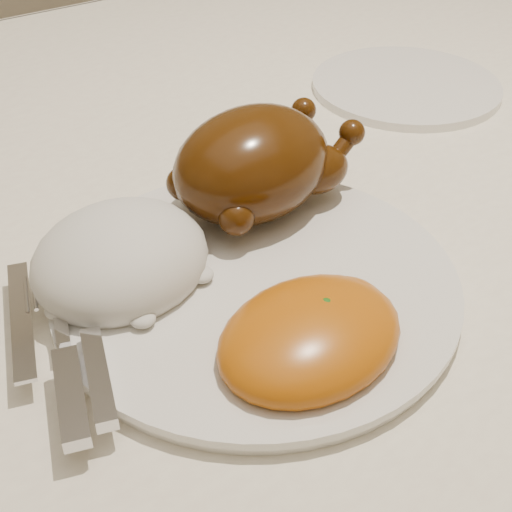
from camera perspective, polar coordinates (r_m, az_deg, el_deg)
dining_table at (r=0.71m, az=1.79°, el=0.19°), size 1.60×0.90×0.76m
tablecloth at (r=0.66m, az=1.91°, el=5.22°), size 1.73×1.03×0.18m
dinner_plate at (r=0.50m, az=0.00°, el=-2.36°), size 0.33×0.33×0.01m
side_plate at (r=0.80m, az=11.90°, el=13.20°), size 0.24×0.24×0.01m
roast_chicken at (r=0.55m, az=0.02°, el=7.50°), size 0.17×0.12×0.08m
rice_mound at (r=0.50m, az=-10.77°, el=-0.30°), size 0.16×0.15×0.07m
mac_and_cheese at (r=0.44m, az=4.81°, el=-6.13°), size 0.14×0.11×0.04m
cutlery at (r=0.44m, az=-14.90°, el=-8.13°), size 0.06×0.17×0.01m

